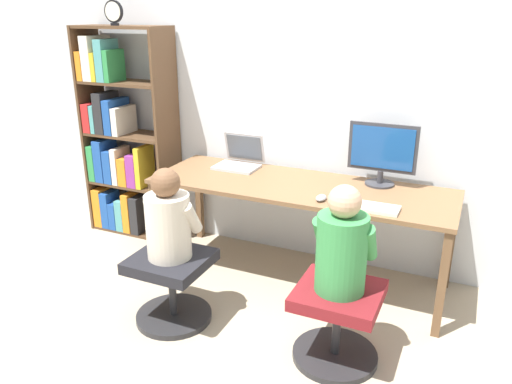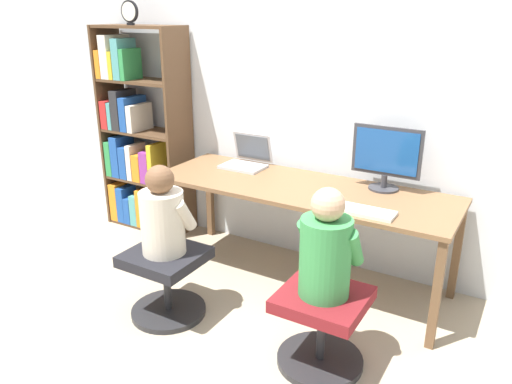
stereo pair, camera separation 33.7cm
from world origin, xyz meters
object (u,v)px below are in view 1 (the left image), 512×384
object	(u,v)px
office_chair_left	(337,318)
person_at_laptop	(168,219)
keyboard	(365,206)
laptop	(239,160)
person_at_monitor	(342,246)
bookshelf	(120,145)
desktop_monitor	(382,154)
desk_clock	(114,12)
office_chair_right	(172,282)

from	to	relation	value
office_chair_left	person_at_laptop	size ratio (longest dim) A/B	0.85
keyboard	office_chair_left	bearing A→B (deg)	-89.64
office_chair_left	laptop	bearing A→B (deg)	137.90
person_at_monitor	person_at_laptop	distance (m)	1.05
keyboard	person_at_monitor	world-z (taller)	person_at_monitor
office_chair_left	person_at_monitor	bearing A→B (deg)	90.00
person_at_laptop	keyboard	bearing A→B (deg)	29.12
person_at_monitor	bookshelf	bearing A→B (deg)	156.69
person_at_monitor	bookshelf	world-z (taller)	bookshelf
desktop_monitor	desk_clock	bearing A→B (deg)	-176.45
keyboard	desktop_monitor	bearing A→B (deg)	90.85
laptop	person_at_monitor	size ratio (longest dim) A/B	0.55
desktop_monitor	laptop	bearing A→B (deg)	-178.67
office_chair_right	bookshelf	distance (m)	1.62
laptop	desk_clock	world-z (taller)	desk_clock
bookshelf	office_chair_right	bearing A→B (deg)	-41.04
keyboard	laptop	bearing A→B (deg)	157.45
person_at_laptop	bookshelf	xyz separation A→B (m)	(-1.16, 1.01, 0.09)
laptop	keyboard	world-z (taller)	laptop
bookshelf	person_at_monitor	bearing A→B (deg)	-23.31
office_chair_right	person_at_monitor	world-z (taller)	person_at_monitor
laptop	bookshelf	bearing A→B (deg)	-178.77
desktop_monitor	office_chair_left	world-z (taller)	desktop_monitor
keyboard	office_chair_right	xyz separation A→B (m)	(-1.04, -0.58, -0.47)
office_chair_left	bookshelf	world-z (taller)	bookshelf
office_chair_right	person_at_laptop	xyz separation A→B (m)	(0.00, 0.00, 0.43)
office_chair_left	keyboard	bearing A→B (deg)	90.36
bookshelf	desktop_monitor	bearing A→B (deg)	1.28
desktop_monitor	person_at_laptop	size ratio (longest dim) A/B	0.82
keyboard	desk_clock	size ratio (longest dim) A/B	2.23
office_chair_left	bookshelf	distance (m)	2.46
person_at_monitor	bookshelf	xyz separation A→B (m)	(-2.21, 0.95, 0.07)
laptop	person_at_laptop	size ratio (longest dim) A/B	0.58
laptop	keyboard	xyz separation A→B (m)	(1.08, -0.45, -0.04)
bookshelf	person_at_laptop	bearing A→B (deg)	-40.93
office_chair_right	person_at_monitor	xyz separation A→B (m)	(1.05, 0.06, 0.44)
laptop	office_chair_right	world-z (taller)	laptop
keyboard	bookshelf	size ratio (longest dim) A/B	0.24
bookshelf	desk_clock	xyz separation A→B (m)	(0.13, -0.08, 1.07)
office_chair_right	person_at_laptop	bearing A→B (deg)	90.00
person_at_laptop	desktop_monitor	bearing A→B (deg)	45.51
office_chair_left	person_at_monitor	xyz separation A→B (m)	(0.00, 0.00, 0.44)
person_at_monitor	desk_clock	size ratio (longest dim) A/B	3.23
desktop_monitor	person_at_monitor	distance (m)	1.03
office_chair_right	desk_clock	distance (m)	2.11
office_chair_right	person_at_laptop	size ratio (longest dim) A/B	0.85
office_chair_right	desk_clock	bearing A→B (deg)	137.99
keyboard	person_at_monitor	bearing A→B (deg)	-89.64
keyboard	office_chair_right	size ratio (longest dim) A/B	0.86
office_chair_right	bookshelf	xyz separation A→B (m)	(-1.16, 1.01, 0.52)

